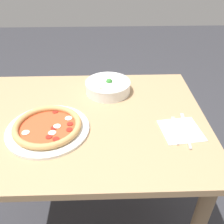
{
  "coord_description": "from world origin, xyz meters",
  "views": [
    {
      "loc": [
        0.09,
        -0.89,
        1.42
      ],
      "look_at": [
        0.12,
        0.01,
        0.78
      ],
      "focal_mm": 40.0,
      "sensor_mm": 36.0,
      "label": 1
    }
  ],
  "objects_px": {
    "fork": "(175,130)",
    "bowl": "(108,86)",
    "knife": "(186,131)",
    "pizza": "(48,127)"
  },
  "relations": [
    {
      "from": "bowl",
      "to": "fork",
      "type": "height_order",
      "value": "bowl"
    },
    {
      "from": "fork",
      "to": "knife",
      "type": "relative_size",
      "value": 0.78
    },
    {
      "from": "bowl",
      "to": "knife",
      "type": "distance_m",
      "value": 0.46
    },
    {
      "from": "pizza",
      "to": "knife",
      "type": "relative_size",
      "value": 1.49
    },
    {
      "from": "fork",
      "to": "bowl",
      "type": "bearing_deg",
      "value": 46.18
    },
    {
      "from": "pizza",
      "to": "knife",
      "type": "height_order",
      "value": "pizza"
    },
    {
      "from": "pizza",
      "to": "fork",
      "type": "distance_m",
      "value": 0.52
    },
    {
      "from": "knife",
      "to": "fork",
      "type": "bearing_deg",
      "value": 85.92
    },
    {
      "from": "pizza",
      "to": "fork",
      "type": "bearing_deg",
      "value": -2.28
    },
    {
      "from": "pizza",
      "to": "bowl",
      "type": "xyz_separation_m",
      "value": [
        0.25,
        0.31,
        0.02
      ]
    }
  ]
}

